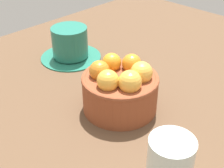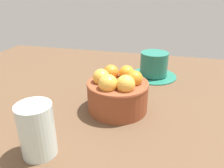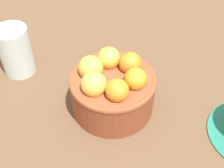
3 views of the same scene
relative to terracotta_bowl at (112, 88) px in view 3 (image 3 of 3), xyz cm
name	(u,v)px [view 3 (image 3 of 3)]	position (x,y,z in cm)	size (l,w,h in cm)	color
ground_plane	(113,115)	(-0.02, -0.07, -7.15)	(122.97, 95.71, 4.91)	brown
terracotta_bowl	(112,88)	(0.00, 0.00, 0.00)	(14.55, 14.55, 10.27)	brown
water_glass	(16,51)	(10.12, 18.41, 0.24)	(6.20, 6.20, 9.86)	silver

